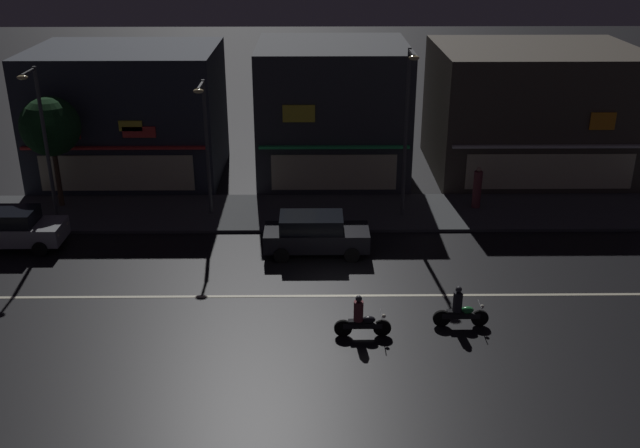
% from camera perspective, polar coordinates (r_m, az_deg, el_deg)
% --- Properties ---
extents(ground_plane, '(140.00, 140.00, 0.00)m').
position_cam_1_polar(ground_plane, '(26.69, 1.72, -5.70)').
color(ground_plane, black).
extents(lane_divider_stripe, '(33.66, 0.16, 0.01)m').
position_cam_1_polar(lane_divider_stripe, '(26.69, 1.72, -5.69)').
color(lane_divider_stripe, beige).
rests_on(lane_divider_stripe, ground).
extents(sidewalk_far, '(35.43, 4.41, 0.14)m').
position_cam_1_polar(sidewalk_far, '(33.83, 1.20, 0.92)').
color(sidewalk_far, '#424447').
rests_on(sidewalk_far, ground).
extents(storefront_left_block, '(7.69, 7.48, 6.93)m').
position_cam_1_polar(storefront_left_block, '(38.35, 0.98, 8.96)').
color(storefront_left_block, '#383A3F').
rests_on(storefront_left_block, ground).
extents(storefront_center_block, '(10.34, 8.41, 6.66)m').
position_cam_1_polar(storefront_center_block, '(40.53, 16.33, 8.62)').
color(storefront_center_block, '#4C443A').
rests_on(storefront_center_block, ground).
extents(storefront_right_block, '(9.39, 7.35, 6.74)m').
position_cam_1_polar(storefront_right_block, '(39.47, -14.81, 8.47)').
color(storefront_right_block, '#2D333D').
rests_on(storefront_right_block, ground).
extents(streetlamp_west, '(0.44, 1.64, 6.91)m').
position_cam_1_polar(streetlamp_west, '(33.71, -21.10, 6.75)').
color(streetlamp_west, '#47494C').
rests_on(streetlamp_west, sidewalk_far).
extents(streetlamp_mid, '(0.44, 1.64, 6.23)m').
position_cam_1_polar(streetlamp_mid, '(32.51, -9.03, 6.80)').
color(streetlamp_mid, '#47494C').
rests_on(streetlamp_mid, sidewalk_far).
extents(streetlamp_east, '(0.44, 1.64, 7.63)m').
position_cam_1_polar(streetlamp_east, '(31.97, 6.89, 8.01)').
color(streetlamp_east, '#47494C').
rests_on(streetlamp_east, sidewalk_far).
extents(pedestrian_on_sidewalk, '(0.40, 0.40, 1.99)m').
position_cam_1_polar(pedestrian_on_sidewalk, '(34.76, 12.32, 2.75)').
color(pedestrian_on_sidewalk, brown).
rests_on(pedestrian_on_sidewalk, sidewalk_far).
extents(street_tree, '(2.74, 2.74, 5.25)m').
position_cam_1_polar(street_tree, '(35.49, -20.54, 7.22)').
color(street_tree, '#473323').
rests_on(street_tree, sidewalk_far).
extents(parked_car_near_kerb, '(4.30, 1.98, 1.67)m').
position_cam_1_polar(parked_car_near_kerb, '(29.61, -0.39, -0.76)').
color(parked_car_near_kerb, black).
rests_on(parked_car_near_kerb, ground).
extents(parked_car_trailing, '(4.30, 1.98, 1.67)m').
position_cam_1_polar(parked_car_trailing, '(32.82, -23.31, -0.29)').
color(parked_car_trailing, '#9EA0A5').
rests_on(parked_car_trailing, ground).
extents(motorcycle_following, '(1.90, 0.60, 1.52)m').
position_cam_1_polar(motorcycle_following, '(24.98, 11.00, -6.67)').
color(motorcycle_following, black).
rests_on(motorcycle_following, ground).
extents(motorcycle_opposite_lane, '(1.90, 0.60, 1.52)m').
position_cam_1_polar(motorcycle_opposite_lane, '(24.02, 3.28, -7.53)').
color(motorcycle_opposite_lane, black).
rests_on(motorcycle_opposite_lane, ground).
extents(traffic_cone, '(0.36, 0.36, 0.55)m').
position_cam_1_polar(traffic_cone, '(30.71, -3.04, -1.09)').
color(traffic_cone, orange).
rests_on(traffic_cone, ground).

